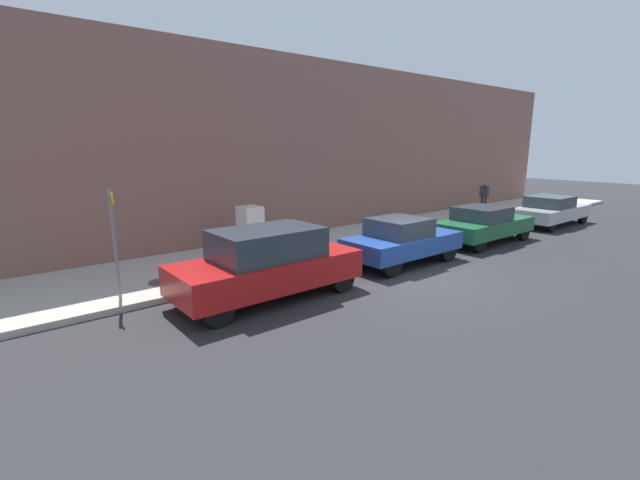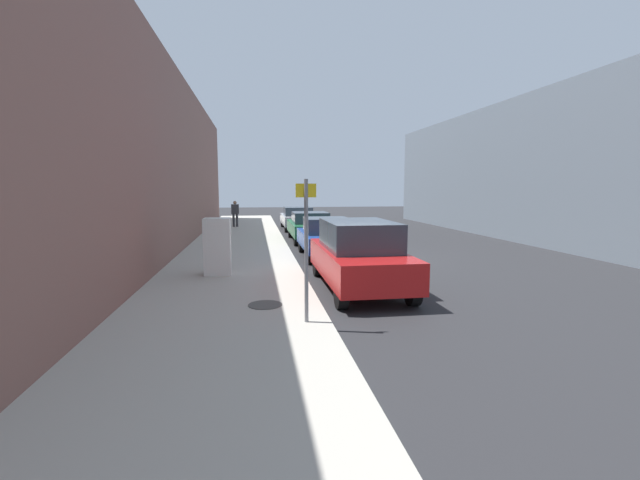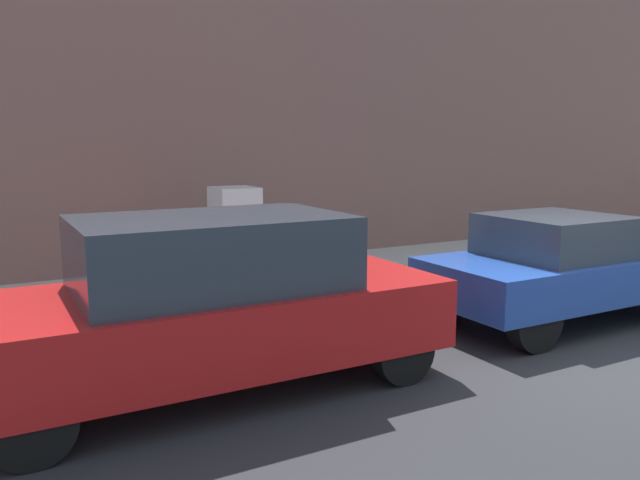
% 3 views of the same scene
% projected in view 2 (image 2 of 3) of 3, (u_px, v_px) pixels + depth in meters
% --- Properties ---
extents(ground_plane, '(80.00, 80.00, 0.00)m').
position_uv_depth(ground_plane, '(358.00, 259.00, 15.31)').
color(ground_plane, '#28282B').
extents(sidewalk_slab, '(4.10, 44.00, 0.15)m').
position_uv_depth(sidewalk_slab, '(235.00, 260.00, 14.65)').
color(sidewalk_slab, '#B2ADA0').
rests_on(sidewalk_slab, ground).
extents(building_facade_near, '(2.39, 39.60, 7.01)m').
position_uv_depth(building_facade_near, '(130.00, 158.00, 13.74)').
color(building_facade_near, '#7F564C').
rests_on(building_facade_near, ground).
extents(building_facade_across, '(2.26, 37.40, 6.72)m').
position_uv_depth(building_facade_across, '(601.00, 166.00, 16.33)').
color(building_facade_across, slate).
rests_on(building_facade_across, ground).
extents(discarded_refrigerator, '(0.72, 0.67, 1.57)m').
position_uv_depth(discarded_refrigerator, '(218.00, 246.00, 11.84)').
color(discarded_refrigerator, silver).
rests_on(discarded_refrigerator, sidewalk_slab).
extents(manhole_cover, '(0.70, 0.70, 0.02)m').
position_uv_depth(manhole_cover, '(265.00, 305.00, 8.81)').
color(manhole_cover, '#47443F').
rests_on(manhole_cover, sidewalk_slab).
extents(street_sign_post, '(0.36, 0.07, 2.56)m').
position_uv_depth(street_sign_post, '(306.00, 243.00, 7.55)').
color(street_sign_post, slate).
rests_on(street_sign_post, sidewalk_slab).
extents(pedestrian_walking_far, '(0.46, 0.22, 1.58)m').
position_uv_depth(pedestrian_walking_far, '(235.00, 212.00, 26.05)').
color(pedestrian_walking_far, '#333338').
rests_on(pedestrian_walking_far, sidewalk_slab).
extents(parked_suv_red, '(1.85, 4.59, 1.73)m').
position_uv_depth(parked_suv_red, '(359.00, 254.00, 10.79)').
color(parked_suv_red, red).
rests_on(parked_suv_red, ground).
extents(parked_hatchback_blue, '(1.77, 3.92, 1.47)m').
position_uv_depth(parked_hatchback_blue, '(326.00, 237.00, 15.65)').
color(parked_hatchback_blue, '#23479E').
rests_on(parked_hatchback_blue, ground).
extents(parked_sedan_green, '(1.82, 4.39, 1.40)m').
position_uv_depth(parked_sedan_green, '(310.00, 226.00, 20.32)').
color(parked_sedan_green, '#1E6038').
rests_on(parked_sedan_green, ground).
extents(parked_sedan_silver, '(1.85, 4.55, 1.37)m').
position_uv_depth(parked_sedan_silver, '(298.00, 218.00, 26.02)').
color(parked_sedan_silver, silver).
rests_on(parked_sedan_silver, ground).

